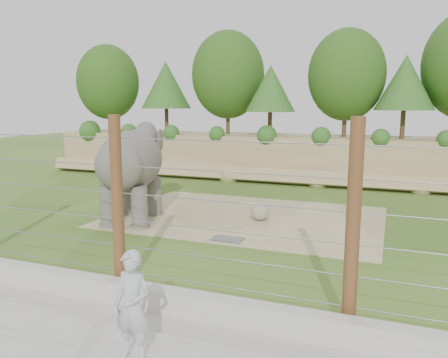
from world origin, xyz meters
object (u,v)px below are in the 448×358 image
(barrier_fence, at_px, (118,206))
(elephant, at_px, (131,174))
(zookeeper, at_px, (132,306))
(stone_ball, at_px, (260,211))

(barrier_fence, bearing_deg, elephant, 120.43)
(barrier_fence, xyz_separation_m, zookeeper, (1.77, -2.21, -1.06))
(barrier_fence, bearing_deg, stone_ball, 80.82)
(stone_ball, relative_size, barrier_fence, 0.03)
(barrier_fence, distance_m, zookeeper, 3.02)
(elephant, bearing_deg, zookeeper, -71.44)
(elephant, xyz_separation_m, stone_ball, (4.39, 1.66, -1.37))
(stone_ball, xyz_separation_m, barrier_fence, (-1.16, -7.17, 1.63))
(barrier_fence, relative_size, zookeeper, 10.87)
(elephant, distance_m, zookeeper, 9.23)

